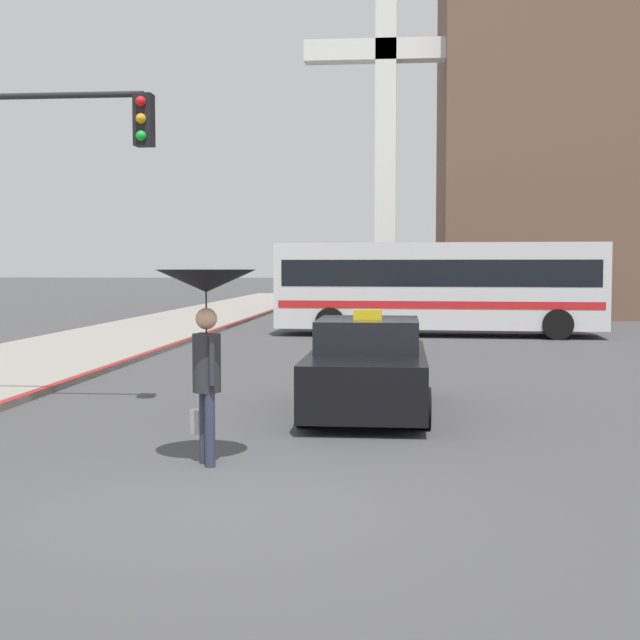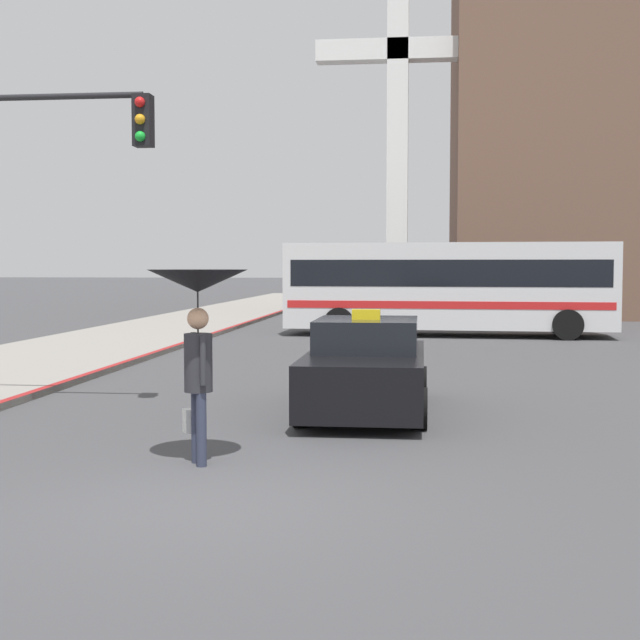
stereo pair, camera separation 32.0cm
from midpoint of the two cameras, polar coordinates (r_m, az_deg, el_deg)
The scene contains 6 objects.
ground_plane at distance 8.91m, azimuth -6.24°, elevation -11.63°, with size 300.00×300.00×0.00m, color #424244.
taxi at distance 14.06m, azimuth 3.62°, elevation -3.18°, with size 1.91×4.30×1.63m.
city_bus at distance 29.54m, azimuth 8.51°, elevation 2.28°, with size 10.68×3.07×3.04m.
pedestrian_with_umbrella at distance 10.36m, azimuth -6.96°, elevation 0.96°, with size 1.16×1.16×2.28m.
traffic_light at distance 14.81m, azimuth -16.79°, elevation 8.51°, with size 3.13×0.38×5.26m.
monument_cross at distance 39.54m, azimuth 5.24°, elevation 13.36°, with size 7.04×0.90×16.00m.
Camera 2 is at (2.08, -8.37, 2.33)m, focal length 50.00 mm.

